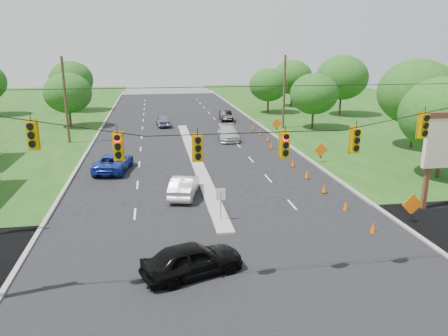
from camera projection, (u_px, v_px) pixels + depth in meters
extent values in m
plane|color=black|center=(241.00, 272.00, 19.79)|extent=(160.00, 160.00, 0.00)
cube|color=black|center=(241.00, 272.00, 19.79)|extent=(160.00, 14.00, 0.02)
cube|color=gray|center=(93.00, 143.00, 46.74)|extent=(0.25, 110.00, 0.16)
cube|color=gray|center=(275.00, 136.00, 49.90)|extent=(0.25, 110.00, 0.16)
cube|color=gray|center=(195.00, 159.00, 39.76)|extent=(1.00, 34.00, 0.18)
cylinder|color=gray|center=(221.00, 207.00, 25.26)|extent=(0.06, 0.06, 1.80)
cube|color=white|center=(221.00, 194.00, 25.04)|extent=(0.55, 0.04, 0.70)
cylinder|color=black|center=(248.00, 123.00, 16.97)|extent=(24.00, 0.04, 0.04)
cube|color=#D9A000|center=(32.00, 136.00, 15.78)|extent=(0.34, 0.24, 1.00)
cube|color=#D9A000|center=(118.00, 147.00, 16.39)|extent=(0.34, 0.24, 1.00)
cube|color=#D9A000|center=(198.00, 149.00, 16.91)|extent=(0.34, 0.24, 1.00)
cube|color=#D9A000|center=(285.00, 145.00, 17.46)|extent=(0.34, 0.24, 1.00)
cube|color=#D9A000|center=(355.00, 141.00, 17.91)|extent=(0.34, 0.24, 1.00)
cube|color=#D9A000|center=(423.00, 126.00, 18.24)|extent=(0.34, 0.24, 1.00)
cylinder|color=#422D1C|center=(66.00, 101.00, 45.16)|extent=(0.28, 0.28, 9.00)
cylinder|color=#422D1C|center=(284.00, 92.00, 53.83)|extent=(0.28, 0.28, 9.00)
cube|color=#59331E|center=(427.00, 176.00, 26.93)|extent=(0.25, 0.25, 4.40)
cube|color=beige|center=(448.00, 142.00, 26.54)|extent=(3.00, 0.35, 3.20)
cone|color=#EC5C00|center=(373.00, 228.00, 23.80)|extent=(0.32, 0.32, 0.70)
cone|color=#EC5C00|center=(346.00, 205.00, 27.12)|extent=(0.32, 0.32, 0.70)
cone|color=#EC5C00|center=(324.00, 188.00, 30.45)|extent=(0.32, 0.32, 0.70)
cone|color=#EC5C00|center=(307.00, 174.00, 33.78)|extent=(0.32, 0.32, 0.70)
cone|color=#EC5C00|center=(293.00, 163.00, 37.11)|extent=(0.32, 0.32, 0.70)
cone|color=#EC5C00|center=(281.00, 153.00, 40.44)|extent=(0.32, 0.32, 0.70)
cone|color=#EC5C00|center=(271.00, 145.00, 43.77)|extent=(0.32, 0.32, 0.70)
cone|color=#EC5C00|center=(268.00, 138.00, 47.19)|extent=(0.32, 0.32, 0.70)
cone|color=#EC5C00|center=(260.00, 132.00, 50.52)|extent=(0.32, 0.32, 0.70)
cone|color=#EC5C00|center=(253.00, 127.00, 53.84)|extent=(0.32, 0.32, 0.70)
cube|color=black|center=(411.00, 214.00, 25.14)|extent=(0.06, 0.58, 0.26)
cube|color=black|center=(411.00, 214.00, 25.14)|extent=(0.06, 0.58, 0.26)
cube|color=orange|center=(412.00, 205.00, 24.98)|extent=(1.27, 0.05, 1.27)
cube|color=black|center=(320.00, 157.00, 38.45)|extent=(0.06, 0.58, 0.26)
cube|color=black|center=(320.00, 157.00, 38.45)|extent=(0.06, 0.58, 0.26)
cube|color=orange|center=(321.00, 150.00, 38.29)|extent=(1.27, 0.05, 1.27)
cube|color=black|center=(277.00, 128.00, 51.77)|extent=(0.06, 0.58, 0.26)
cube|color=black|center=(277.00, 128.00, 51.77)|extent=(0.06, 0.58, 0.26)
cube|color=orange|center=(277.00, 123.00, 51.61)|extent=(1.27, 0.05, 1.27)
cylinder|color=black|center=(70.00, 117.00, 55.30)|extent=(0.28, 0.28, 2.52)
ellipsoid|color=#194C14|center=(68.00, 93.00, 54.48)|extent=(5.88, 5.88, 5.04)
cylinder|color=black|center=(73.00, 102.00, 69.20)|extent=(0.28, 0.28, 2.88)
ellipsoid|color=#194C14|center=(71.00, 80.00, 68.26)|extent=(6.72, 6.72, 5.76)
cylinder|color=black|center=(439.00, 160.00, 33.64)|extent=(0.28, 0.28, 2.88)
ellipsoid|color=#194C14|center=(445.00, 115.00, 32.70)|extent=(6.72, 6.72, 5.76)
cylinder|color=black|center=(412.00, 132.00, 43.72)|extent=(0.28, 0.28, 3.24)
ellipsoid|color=#194C14|center=(417.00, 92.00, 42.67)|extent=(7.56, 7.56, 6.48)
cylinder|color=black|center=(313.00, 119.00, 54.29)|extent=(0.28, 0.28, 2.52)
ellipsoid|color=#194C14|center=(314.00, 94.00, 53.47)|extent=(5.88, 5.88, 5.04)
cylinder|color=black|center=(340.00, 105.00, 64.96)|extent=(0.28, 0.28, 3.24)
ellipsoid|color=#194C14|center=(342.00, 78.00, 63.90)|extent=(7.56, 7.56, 6.48)
cylinder|color=black|center=(291.00, 98.00, 74.84)|extent=(0.28, 0.28, 2.88)
ellipsoid|color=#194C14|center=(292.00, 77.00, 73.90)|extent=(6.72, 6.72, 5.76)
cylinder|color=black|center=(268.00, 105.00, 67.29)|extent=(0.28, 0.28, 2.52)
ellipsoid|color=#194C14|center=(269.00, 85.00, 66.47)|extent=(5.88, 5.88, 5.04)
imported|color=black|center=(192.00, 260.00, 19.29)|extent=(4.92, 3.23, 1.56)
imported|color=silver|center=(184.00, 186.00, 29.70)|extent=(2.52, 4.64, 1.45)
imported|color=#19309A|center=(113.00, 162.00, 35.81)|extent=(3.33, 5.66, 1.48)
imported|color=#B3B3B3|center=(228.00, 133.00, 47.91)|extent=(2.46, 5.31, 1.50)
imported|color=slate|center=(163.00, 121.00, 56.15)|extent=(1.99, 4.29, 1.42)
imported|color=black|center=(226.00, 116.00, 60.10)|extent=(1.74, 4.49, 1.46)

